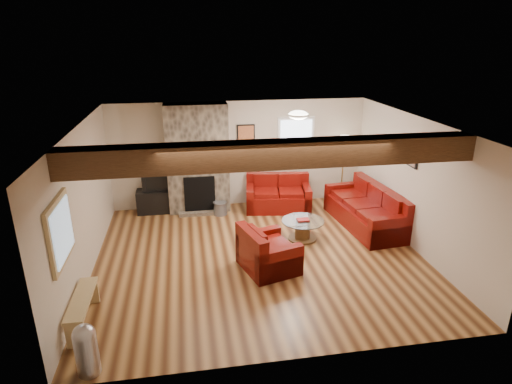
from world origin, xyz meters
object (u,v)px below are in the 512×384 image
at_px(sofa_three, 365,207).
at_px(television, 159,181).
at_px(armchair_red, 269,248).
at_px(coffee_table, 303,230).
at_px(tv_cabinet, 161,201).
at_px(floor_lamp, 344,146).
at_px(loveseat, 278,193).

xyz_separation_m(sofa_three, television, (-4.38, 1.54, 0.33)).
bearing_deg(armchair_red, television, 17.24).
bearing_deg(coffee_table, tv_cabinet, 145.59).
xyz_separation_m(armchair_red, floor_lamp, (2.37, 2.82, 1.05)).
distance_m(armchair_red, tv_cabinet, 3.59).
bearing_deg(floor_lamp, loveseat, -175.15).
distance_m(sofa_three, armchair_red, 2.81).
bearing_deg(armchair_red, tv_cabinet, 17.24).
bearing_deg(coffee_table, floor_lamp, 50.85).
distance_m(sofa_three, tv_cabinet, 4.65).
distance_m(coffee_table, television, 3.53).
height_order(tv_cabinet, television, television).
relative_size(sofa_three, coffee_table, 2.62).
relative_size(loveseat, television, 1.96).
xyz_separation_m(loveseat, floor_lamp, (1.61, 0.14, 1.05)).
bearing_deg(loveseat, armchair_red, -97.17).
bearing_deg(sofa_three, television, -114.85).
distance_m(loveseat, tv_cabinet, 2.76).
bearing_deg(floor_lamp, coffee_table, -129.15).
height_order(armchair_red, coffee_table, armchair_red).
xyz_separation_m(loveseat, armchair_red, (-0.76, -2.69, -0.01)).
xyz_separation_m(sofa_three, armchair_red, (-2.40, -1.45, -0.04)).
xyz_separation_m(loveseat, tv_cabinet, (-2.74, 0.30, -0.13)).
height_order(sofa_three, armchair_red, sofa_three).
bearing_deg(coffee_table, television, 145.59).
height_order(armchair_red, floor_lamp, floor_lamp).
relative_size(tv_cabinet, floor_lamp, 0.63).
xyz_separation_m(armchair_red, television, (-1.98, 2.99, 0.36)).
height_order(loveseat, floor_lamp, floor_lamp).
relative_size(coffee_table, floor_lamp, 0.50).
height_order(sofa_three, coffee_table, sofa_three).
distance_m(armchair_red, television, 3.60).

